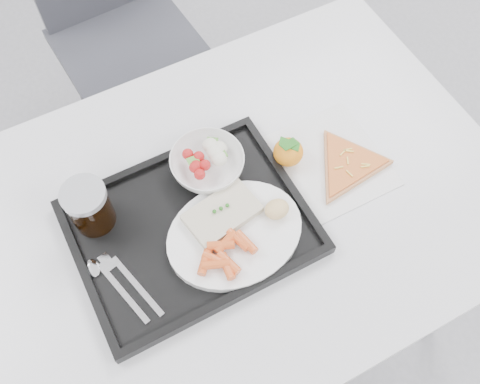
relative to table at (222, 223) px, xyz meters
name	(u,v)px	position (x,y,z in m)	size (l,w,h in m)	color
room	(382,126)	(0.00, -0.30, 0.72)	(6.04, 7.04, 2.84)	gray
table	(222,223)	(0.00, 0.00, 0.00)	(1.20, 0.80, 0.75)	#A7A6A8
chair	(116,13)	(0.07, 0.86, -0.15)	(0.45, 0.45, 0.93)	#32333A
tray	(191,228)	(-0.07, -0.01, 0.08)	(0.45, 0.35, 0.03)	black
dinner_plate	(235,234)	(-0.01, -0.07, 0.09)	(0.27, 0.27, 0.02)	white
fish_fillet	(222,213)	(-0.01, -0.03, 0.11)	(0.15, 0.11, 0.03)	beige
bread_roll	(277,209)	(0.08, -0.07, 0.12)	(0.05, 0.05, 0.03)	tan
salad_bowl	(207,164)	(0.01, 0.09, 0.11)	(0.15, 0.15, 0.05)	white
cola_glass	(89,206)	(-0.23, 0.09, 0.14)	(0.09, 0.09, 0.11)	black
cutlery	(116,280)	(-0.24, -0.05, 0.08)	(0.10, 0.17, 0.01)	silver
napkin	(323,164)	(0.24, -0.01, 0.07)	(0.25, 0.24, 0.00)	silver
tangerine	(288,152)	(0.18, 0.04, 0.10)	(0.08, 0.08, 0.07)	orange
pizza_slice	(348,165)	(0.28, -0.04, 0.08)	(0.30, 0.30, 0.02)	tan
carrot_pile	(225,254)	(-0.05, -0.11, 0.11)	(0.12, 0.09, 0.02)	#D65321
salad_contents	(209,156)	(0.02, 0.10, 0.12)	(0.09, 0.08, 0.03)	#B21A19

